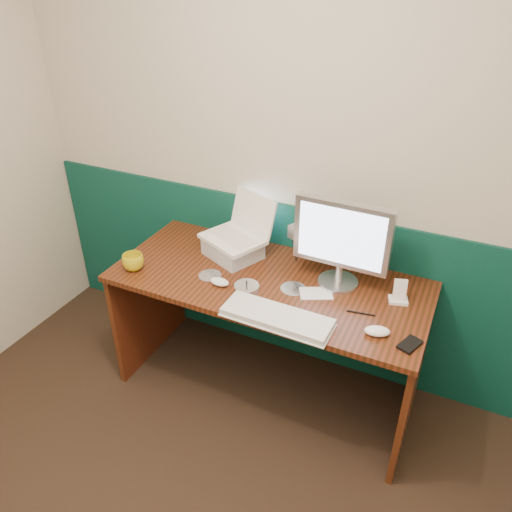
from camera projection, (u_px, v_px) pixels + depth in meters
The scene contains 19 objects.
back_wall at pixel (320, 165), 2.51m from camera, with size 3.50×0.04×2.50m, color beige.
wainscot at pixel (311, 288), 2.89m from camera, with size 3.48×0.02×1.00m, color #07342B.
desk at pixel (268, 336), 2.72m from camera, with size 1.60×0.70×0.75m, color #331A09.
laptop_riser at pixel (233, 248), 2.69m from camera, with size 0.27×0.23×0.09m, color silver.
laptop at pixel (232, 219), 2.60m from camera, with size 0.31×0.24×0.26m, color white, non-canonical shape.
monitor at pixel (342, 243), 2.37m from camera, with size 0.47×0.13×0.47m, color #BBBBC0, non-canonical shape.
keyboard at pixel (277, 318), 2.23m from camera, with size 0.50×0.17×0.03m, color white.
mouse_right at pixel (377, 331), 2.15m from camera, with size 0.11×0.07×0.04m, color white.
mouse_left at pixel (220, 282), 2.47m from camera, with size 0.10×0.06×0.03m, color white.
mug at pixel (133, 262), 2.58m from camera, with size 0.11×0.11×0.09m, color gold.
camcorder at pixel (299, 242), 2.65m from camera, with size 0.09×0.13×0.19m, color #B6B6BB, non-canonical shape.
cd_spindle at pixel (247, 287), 2.44m from camera, with size 0.12×0.12×0.03m, color silver.
cd_loose_a at pixel (210, 275), 2.55m from camera, with size 0.12×0.12×0.00m, color #AFB4BF.
cd_loose_b at pixel (293, 288), 2.45m from camera, with size 0.13×0.13×0.00m, color silver.
pen at pixel (361, 313), 2.28m from camera, with size 0.01×0.01×0.13m, color black.
papers at pixel (316, 293), 2.41m from camera, with size 0.16×0.10×0.00m, color silver.
dock at pixel (398, 300), 2.36m from camera, with size 0.09×0.07×0.02m, color white.
music_player at pixel (400, 290), 2.32m from camera, with size 0.06×0.01×0.11m, color white.
pda at pixel (410, 344), 2.09m from camera, with size 0.06×0.11×0.01m, color black.
Camera 1 is at (0.72, -0.54, 2.16)m, focal length 35.00 mm.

